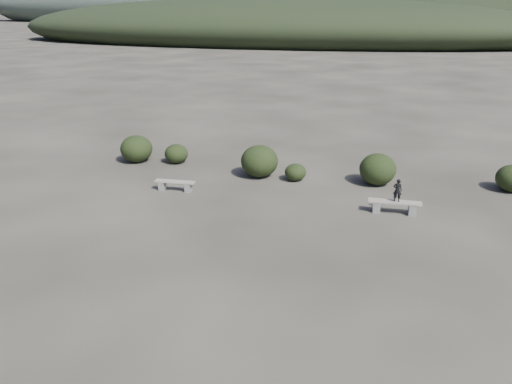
% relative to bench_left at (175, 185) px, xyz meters
% --- Properties ---
extents(ground, '(1200.00, 1200.00, 0.00)m').
position_rel_bench_left_xyz_m(ground, '(3.99, -5.52, -0.25)').
color(ground, '#2B2721').
rests_on(ground, ground).
extents(bench_left, '(1.65, 0.50, 0.40)m').
position_rel_bench_left_xyz_m(bench_left, '(0.00, 0.00, 0.00)').
color(bench_left, gray).
rests_on(bench_left, ground).
extents(bench_right, '(1.86, 0.53, 0.46)m').
position_rel_bench_left_xyz_m(bench_right, '(8.42, 0.17, 0.03)').
color(bench_right, gray).
rests_on(bench_right, ground).
extents(seated_person, '(0.30, 0.20, 0.83)m').
position_rel_bench_left_xyz_m(seated_person, '(8.47, 0.17, 0.63)').
color(seated_person, black).
rests_on(seated_person, bench_right).
extents(shrub_a, '(1.09, 1.09, 0.89)m').
position_rel_bench_left_xyz_m(shrub_a, '(-1.60, 3.46, 0.20)').
color(shrub_a, black).
rests_on(shrub_a, ground).
extents(shrub_b, '(1.60, 1.60, 1.37)m').
position_rel_bench_left_xyz_m(shrub_b, '(2.68, 2.70, 0.44)').
color(shrub_b, black).
rests_on(shrub_b, ground).
extents(shrub_c, '(0.90, 0.90, 0.72)m').
position_rel_bench_left_xyz_m(shrub_c, '(4.28, 2.64, 0.12)').
color(shrub_c, black).
rests_on(shrub_c, ground).
extents(shrub_d, '(1.48, 1.48, 1.30)m').
position_rel_bench_left_xyz_m(shrub_d, '(7.59, 3.15, 0.40)').
color(shrub_d, black).
rests_on(shrub_d, ground).
extents(shrub_f, '(1.49, 1.49, 1.26)m').
position_rel_bench_left_xyz_m(shrub_f, '(-3.46, 3.09, 0.38)').
color(shrub_f, black).
rests_on(shrub_f, ground).
extents(mountain_ridges, '(500.00, 400.00, 56.00)m').
position_rel_bench_left_xyz_m(mountain_ridges, '(-3.49, 333.54, 10.59)').
color(mountain_ridges, black).
rests_on(mountain_ridges, ground).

